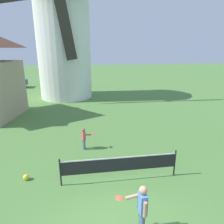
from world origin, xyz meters
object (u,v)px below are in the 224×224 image
(player_near, at_px, (142,207))
(stray_ball, at_px, (26,177))
(player_far, at_px, (84,137))
(parked_car_blue, at_px, (10,81))
(parked_car_mustard, at_px, (56,80))
(windmill, at_px, (63,29))
(tennis_net, at_px, (120,164))

(player_near, height_order, stray_ball, player_near)
(player_far, height_order, stray_ball, player_far)
(stray_ball, bearing_deg, parked_car_blue, 107.96)
(player_far, bearing_deg, parked_car_mustard, 99.88)
(stray_ball, xyz_separation_m, parked_car_mustard, (-1.05, 21.44, 0.69))
(windmill, xyz_separation_m, player_far, (1.55, -12.04, -6.01))
(player_near, bearing_deg, windmill, 99.76)
(tennis_net, height_order, parked_car_blue, parked_car_blue)
(stray_ball, distance_m, parked_car_mustard, 21.48)
(tennis_net, xyz_separation_m, player_near, (0.14, -2.41, 0.16))
(windmill, distance_m, tennis_net, 16.24)
(windmill, distance_m, player_near, 18.44)
(tennis_net, relative_size, player_near, 3.00)
(tennis_net, bearing_deg, player_far, 114.61)
(parked_car_mustard, bearing_deg, windmill, -75.90)
(windmill, bearing_deg, player_near, -80.24)
(tennis_net, bearing_deg, windmill, 100.79)
(parked_car_blue, bearing_deg, player_far, -63.93)
(player_far, relative_size, parked_car_blue, 0.29)
(windmill, relative_size, player_far, 13.09)
(player_near, xyz_separation_m, player_far, (-1.42, 5.20, -0.20))
(player_far, height_order, parked_car_blue, parked_car_blue)
(tennis_net, relative_size, parked_car_blue, 1.15)
(player_near, relative_size, stray_ball, 6.40)
(windmill, height_order, stray_ball, windmill)
(stray_ball, relative_size, parked_car_mustard, 0.06)
(stray_ball, bearing_deg, player_near, -38.53)
(player_far, bearing_deg, tennis_net, -65.39)
(windmill, relative_size, parked_car_mustard, 3.70)
(player_near, height_order, player_far, player_near)
(player_far, distance_m, parked_car_mustard, 19.49)
(stray_ball, xyz_separation_m, parked_car_blue, (-6.66, 20.56, 0.69))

